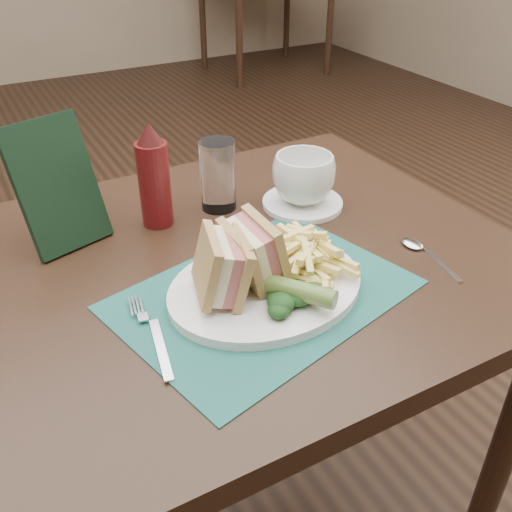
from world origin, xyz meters
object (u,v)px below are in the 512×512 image
Objects in this scene: sandwich_half_b at (241,255)px; coffee_cup at (304,179)px; ketchup_bottle at (154,175)px; check_presenter at (57,185)px; table_bg_right at (265,22)px; sandwich_half_a at (207,268)px; placemat at (263,294)px; plate at (266,287)px; table_main at (240,412)px; saucer at (302,203)px; drinking_glass at (218,175)px.

sandwich_half_b is 0.86× the size of coffee_cup.
check_presenter is at bearing 174.53° from ketchup_bottle.
sandwich_half_b reaches higher than table_bg_right.
placemat is at bearing 6.54° from sandwich_half_a.
plate is (0.01, 0.00, 0.01)m from placemat.
table_main is 4.22× the size of check_presenter.
sandwich_half_b reaches higher than coffee_cup.
sandwich_half_a is 0.46× the size of check_presenter.
check_presenter is (-0.42, 0.08, 0.10)m from saucer.
saucer is at bearing -14.40° from ketchup_bottle.
plate reaches higher than table_bg_right.
sandwich_half_b is at bearing 22.30° from sandwich_half_a.
plate is 2.61× the size of coffee_cup.
drinking_glass is 0.12m from ketchup_bottle.
ketchup_bottle reaches higher than coffee_cup.
table_main is 6.00× the size of saucer.
coffee_cup is at bearing 40.78° from plate.
plate is 1.41× the size of check_presenter.
coffee_cup is (0.20, 0.21, 0.05)m from placemat.
drinking_glass is (0.06, 0.28, 0.06)m from placemat.
saucer is at bearing -25.85° from drinking_glass.
coffee_cup reaches higher than saucer.
sandwich_half_a is 0.06m from sandwich_half_b.
table_bg_right is (1.98, 3.39, 0.00)m from table_main.
table_main is 0.43m from saucer.
coffee_cup reaches higher than placemat.
ketchup_bottle reaches higher than sandwich_half_b.
saucer reaches higher than placemat.
drinking_glass is 0.61× the size of check_presenter.
plate is 2.31× the size of drinking_glass.
table_main is 9.10× the size of sandwich_half_b.
table_bg_right is at bearing 38.17° from check_presenter.
sandwich_half_a reaches higher than plate.
sandwich_half_a is 0.31m from check_presenter.
coffee_cup is at bearing 46.08° from placemat.
check_presenter is at bearing 130.68° from sandwich_half_a.
table_bg_right is 7.84× the size of coffee_cup.
placemat is (-1.99, -3.51, 0.38)m from table_bg_right.
ketchup_bottle is at bearing -22.89° from check_presenter.
drinking_glass is 0.70× the size of ketchup_bottle.
ketchup_bottle reaches higher than placemat.
table_main is 0.48m from coffee_cup.
placemat is 1.37× the size of plate.
placemat is at bearing -71.00° from check_presenter.
ketchup_bottle is (-0.03, 0.26, 0.03)m from sandwich_half_b.
check_presenter reaches higher than saucer.
ketchup_bottle is (-2.05, -3.23, 0.47)m from table_bg_right.
check_presenter reaches higher than table_main.
saucer is at bearing 46.08° from placemat.
sandwich_half_b is 0.66× the size of saucer.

